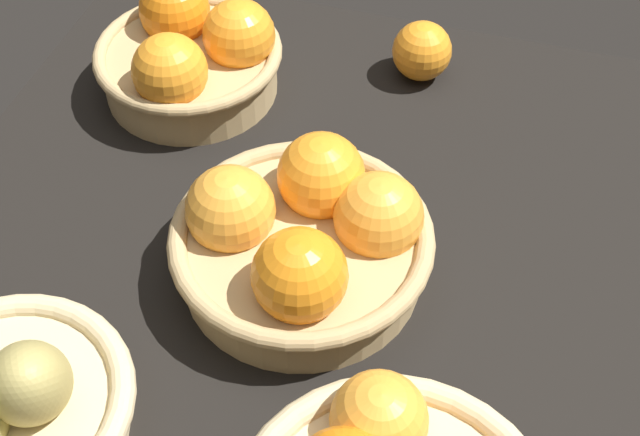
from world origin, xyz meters
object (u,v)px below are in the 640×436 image
object	(u,v)px
basket_near_left	(192,56)
basket_center	(303,240)
basket_near_right_pears	(4,409)
loose_orange_front_gap	(422,51)

from	to	relation	value
basket_near_left	basket_center	bearing A→B (deg)	42.23
basket_near_right_pears	loose_orange_front_gap	distance (cm)	58.83
basket_center	loose_orange_front_gap	size ratio (longest dim) A/B	3.55
basket_near_left	loose_orange_front_gap	bearing A→B (deg)	111.99
basket_near_right_pears	basket_center	bearing A→B (deg)	141.84
basket_near_left	loose_orange_front_gap	size ratio (longest dim) A/B	3.07
basket_center	basket_near_left	distance (cm)	29.69
basket_center	basket_near_right_pears	bearing A→B (deg)	-38.16
basket_near_right_pears	loose_orange_front_gap	world-z (taller)	basket_near_right_pears
basket_near_left	loose_orange_front_gap	world-z (taller)	basket_near_left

